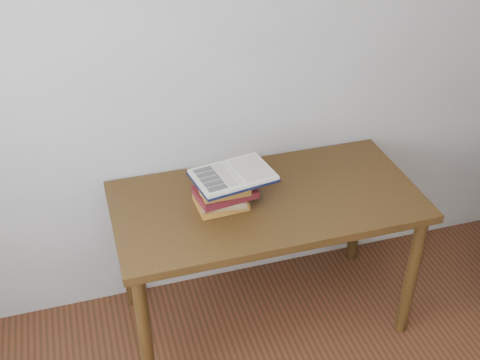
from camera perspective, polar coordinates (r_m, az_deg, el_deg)
name	(u,v)px	position (r m, az deg, el deg)	size (l,w,h in m)	color
room_shell	(445,239)	(1.20, 18.82, -5.31)	(3.54, 3.54, 2.62)	#ACAAA3
desk	(266,215)	(2.80, 2.53, -3.35)	(1.40, 0.70, 0.75)	#462F11
book_stack	(223,192)	(2.65, -1.61, -1.18)	(0.28, 0.21, 0.15)	olive
open_book	(233,175)	(2.61, -0.66, 0.46)	(0.38, 0.29, 0.03)	black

